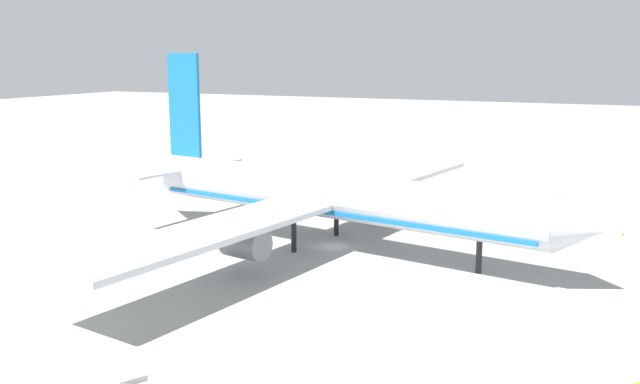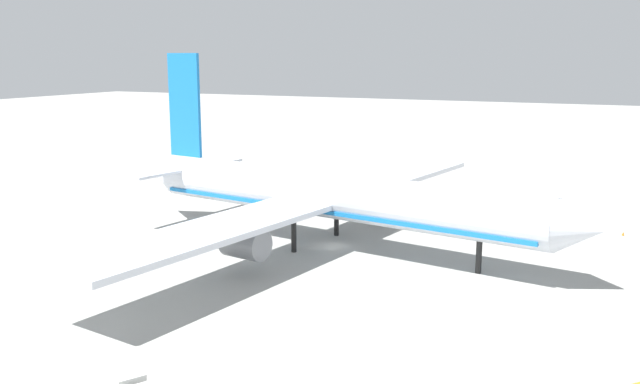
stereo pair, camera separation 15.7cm
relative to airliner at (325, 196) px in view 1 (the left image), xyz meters
name	(u,v)px [view 1 (the left image)]	position (x,y,z in m)	size (l,w,h in m)	color
ground_plane	(334,246)	(1.40, -0.16, -6.74)	(600.00, 600.00, 0.00)	#9E9E99
airliner	(325,196)	(0.00, 0.00, 0.00)	(68.36, 79.14, 25.21)	silver
baggage_cart_0	(308,179)	(-22.39, 40.81, -6.05)	(3.18, 1.99, 1.24)	#26598C
traffic_cone_2	(623,234)	(35.95, 22.27, -6.46)	(0.36, 0.36, 0.55)	orange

